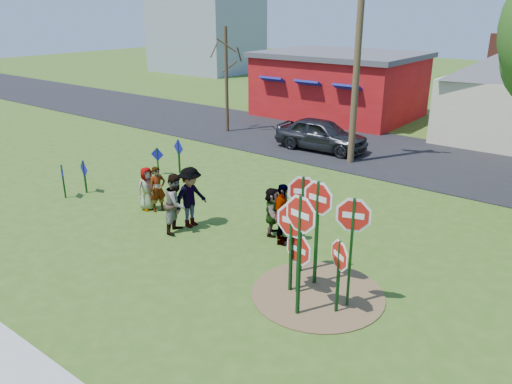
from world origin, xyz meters
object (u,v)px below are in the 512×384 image
at_px(stop_sign_d, 353,225).
at_px(person_a, 147,189).
at_px(suv, 321,134).
at_px(stop_sign_c, 300,229).
at_px(person_b, 158,189).
at_px(stop_sign_b, 303,200).
at_px(utility_pole, 358,51).
at_px(stop_sign_a, 292,229).

bearing_deg(stop_sign_d, person_a, 153.45).
height_order(person_a, suv, suv).
distance_m(stop_sign_c, suv, 13.88).
relative_size(stop_sign_c, person_b, 1.93).
xyz_separation_m(stop_sign_b, person_a, (-6.46, 0.44, -1.26)).
height_order(stop_sign_c, person_a, stop_sign_c).
height_order(stop_sign_d, utility_pole, utility_pole).
distance_m(person_b, utility_pole, 10.14).
bearing_deg(utility_pole, stop_sign_b, -69.58).
bearing_deg(suv, stop_sign_d, -149.18).
xyz_separation_m(stop_sign_a, stop_sign_b, (-0.31, 0.94, 0.34)).
bearing_deg(stop_sign_c, person_a, 172.79).
height_order(stop_sign_a, stop_sign_c, stop_sign_c).
bearing_deg(utility_pole, suv, 155.73).
xyz_separation_m(person_a, person_b, (0.39, 0.12, 0.03)).
relative_size(person_a, suv, 0.34).
height_order(stop_sign_a, stop_sign_d, stop_sign_d).
bearing_deg(stop_sign_b, person_a, 155.59).
bearing_deg(stop_sign_a, utility_pole, 110.82).
xyz_separation_m(stop_sign_a, stop_sign_c, (0.69, -0.72, 0.45)).
bearing_deg(suv, person_b, 174.88).
height_order(stop_sign_a, stop_sign_b, stop_sign_b).
bearing_deg(utility_pole, person_b, -105.69).
relative_size(stop_sign_a, stop_sign_b, 0.88).
bearing_deg(stop_sign_b, stop_sign_d, -41.89).
bearing_deg(stop_sign_c, suv, 127.21).
relative_size(stop_sign_a, stop_sign_c, 0.81).
bearing_deg(stop_sign_b, utility_pole, 89.92).
relative_size(stop_sign_b, suv, 0.62).
height_order(stop_sign_a, person_b, stop_sign_a).
relative_size(person_a, utility_pole, 0.16).
distance_m(stop_sign_c, person_a, 7.87).
xyz_separation_m(stop_sign_a, utility_pole, (-3.86, 10.47, 3.13)).
distance_m(stop_sign_b, stop_sign_c, 1.94).
relative_size(stop_sign_c, suv, 0.68).
bearing_deg(person_a, stop_sign_c, -92.46).
bearing_deg(stop_sign_c, person_b, 171.09).
bearing_deg(stop_sign_a, person_a, 169.03).
distance_m(stop_sign_b, person_b, 6.21).
height_order(stop_sign_d, suv, stop_sign_d).
relative_size(stop_sign_c, person_a, 2.01).
bearing_deg(suv, stop_sign_b, -154.32).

